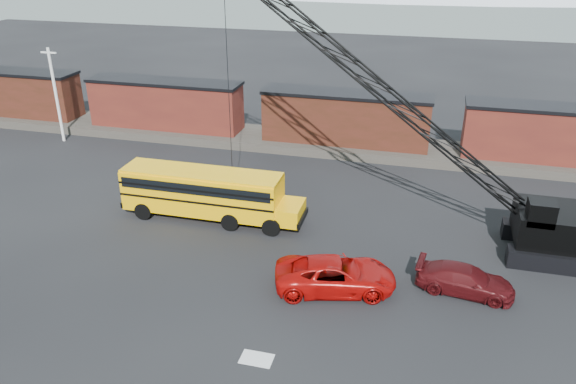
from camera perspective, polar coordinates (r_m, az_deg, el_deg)
name	(u,v)px	position (r m, az deg, el deg)	size (l,w,h in m)	color
ground	(271,303)	(28.11, -1.70, -11.17)	(160.00, 160.00, 0.00)	black
gravel_berm	(345,146)	(47.11, 5.77, 4.72)	(120.00, 5.00, 0.70)	#4E4840
boxcar_west_far	(11,92)	(59.89, -26.35, 9.09)	(13.70, 3.10, 4.17)	#491C14
boxcar_west_near	(166,104)	(51.10, -12.31, 8.74)	(13.70, 3.10, 4.17)	#491914
boxcar_mid	(346,118)	(46.34, 5.90, 7.51)	(13.70, 3.10, 4.17)	#491C14
boxcar_east_near	(557,134)	(46.85, 25.67, 5.34)	(13.70, 3.10, 4.17)	#491914
utility_pole	(56,94)	(51.62, -22.52, 9.18)	(1.40, 0.24, 8.00)	silver
snow_patch	(257,359)	(25.02, -3.20, -16.56)	(1.40, 0.90, 0.02)	silver
school_bus	(208,192)	(35.30, -8.17, -0.05)	(11.65, 2.65, 3.19)	#F4AD05
red_pickup	(335,275)	(28.69, 4.84, -8.38)	(2.81, 6.09, 1.69)	#AA0A08
maroon_suv	(465,280)	(29.82, 17.55, -8.52)	(1.97, 4.84, 1.40)	#450C0F
crawler_crane	(392,98)	(31.84, 10.52, 9.38)	(22.74, 4.20, 15.82)	black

